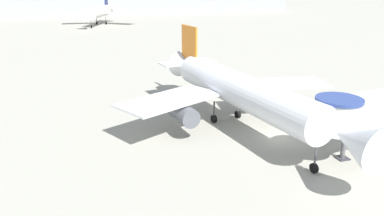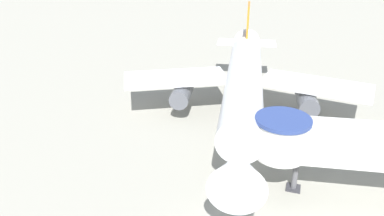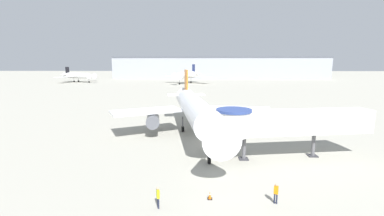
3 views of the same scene
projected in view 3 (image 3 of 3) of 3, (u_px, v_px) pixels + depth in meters
ground_plane at (212, 144)px, 36.76m from camera, size 800.00×800.00×0.00m
main_airplane at (194, 109)px, 40.58m from camera, size 26.93×33.54×10.15m
jet_bridge at (283, 122)px, 30.53m from camera, size 18.99×5.91×6.12m
traffic_cone_near_nose at (210, 195)px, 21.60m from camera, size 0.40×0.40×0.67m
ground_crew_marshaller at (158, 196)px, 20.11m from camera, size 0.31×0.39×1.78m
ground_crew_wing_walker at (276, 192)px, 20.79m from camera, size 0.39×0.33×1.75m
background_jet_navy_tail at (187, 75)px, 151.82m from camera, size 27.71×29.10×11.21m
background_jet_black_tail at (78, 76)px, 160.86m from camera, size 27.31×25.86×9.55m
terminal_building at (220, 67)px, 207.29m from camera, size 168.56×22.33×17.26m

